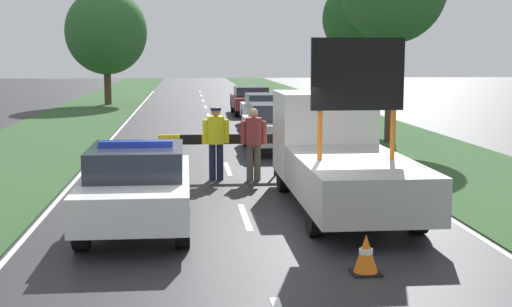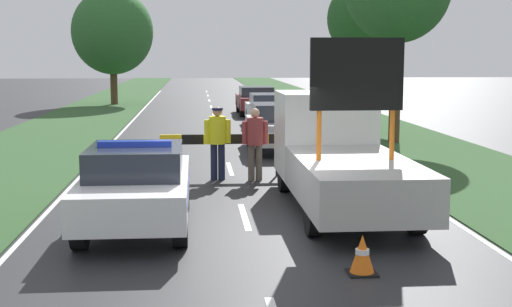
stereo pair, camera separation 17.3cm
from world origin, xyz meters
name	(u,v)px [view 1 (the left image)]	position (x,y,z in m)	size (l,w,h in m)	color
ground_plane	(250,231)	(0.00, 0.00, 0.00)	(160.00, 160.00, 0.00)	#28282B
lane_markings	(215,133)	(0.00, 15.65, 0.00)	(7.78, 65.66, 0.01)	silver
grass_verge_left	(70,124)	(-6.28, 20.00, 0.01)	(4.68, 120.00, 0.03)	#2D5128
grass_verge_right	(347,121)	(6.28, 20.00, 0.01)	(4.68, 120.00, 0.03)	#2D5128
police_car	(137,185)	(-1.97, 0.45, 0.78)	(1.84, 4.57, 1.58)	white
work_truck	(337,153)	(1.97, 2.07, 1.07)	(2.03, 6.28, 3.37)	white
road_barrier	(224,141)	(-0.17, 5.66, 0.90)	(3.28, 0.08, 1.08)	black
police_officer	(216,137)	(-0.38, 5.21, 1.07)	(0.65, 0.41, 1.80)	#191E38
pedestrian_civilian	(254,138)	(0.53, 5.04, 1.04)	(0.64, 0.40, 1.77)	brown
traffic_cone_near_police	(366,254)	(1.41, -2.57, 0.28)	(0.41, 0.41, 0.57)	black
traffic_cone_centre_front	(174,173)	(-1.39, 4.35, 0.33)	(0.49, 0.49, 0.67)	black
traffic_cone_near_truck	(323,166)	(2.28, 5.15, 0.31)	(0.45, 0.45, 0.62)	black
queued_car_sedan_silver	(276,126)	(1.75, 10.37, 0.79)	(1.90, 4.03, 1.52)	#B2B2B7
queued_car_van_white	(265,110)	(2.20, 17.61, 0.75)	(1.78, 4.62, 1.43)	silver
queued_car_wagon_maroon	(251,100)	(2.17, 24.18, 0.76)	(1.85, 4.56, 1.43)	maroon
roadside_tree_near_right	(106,32)	(-5.86, 31.97, 4.40)	(4.89, 4.89, 6.98)	#4C3823
roadside_tree_mid_left	(359,20)	(6.00, 16.96, 4.47)	(3.01, 3.01, 6.10)	#4C3823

